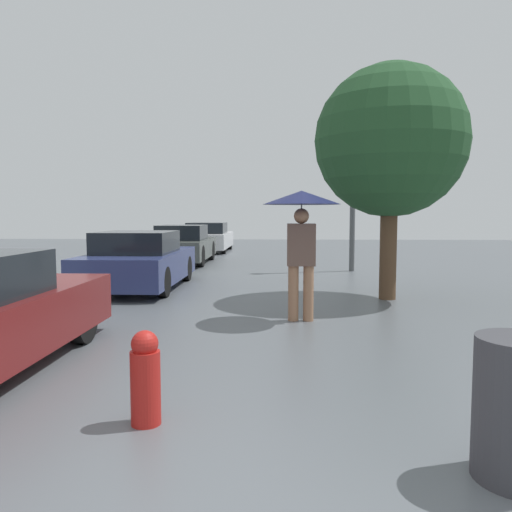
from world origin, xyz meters
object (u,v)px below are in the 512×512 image
at_px(parked_car_third, 183,245).
at_px(tree, 391,142).
at_px(pedestrian, 301,216).
at_px(parked_car_second, 139,262).
at_px(parked_car_farthest, 208,238).
at_px(street_lamp, 353,161).
at_px(fire_hydrant, 145,378).

bearing_deg(parked_car_third, tree, -52.38).
xyz_separation_m(pedestrian, parked_car_second, (-3.40, 3.24, -1.01)).
bearing_deg(parked_car_third, pedestrian, -68.44).
bearing_deg(parked_car_farthest, tree, -66.87).
xyz_separation_m(tree, street_lamp, (0.01, 4.74, 0.15)).
relative_size(parked_car_farthest, tree, 0.96).
bearing_deg(street_lamp, parked_car_second, -145.62).
bearing_deg(parked_car_second, street_lamp, 34.38).
distance_m(parked_car_farthest, street_lamp, 9.38).
relative_size(parked_car_second, parked_car_third, 1.01).
bearing_deg(tree, parked_car_farthest, 113.13).
distance_m(pedestrian, parked_car_second, 4.81).
relative_size(parked_car_second, street_lamp, 0.78).
relative_size(pedestrian, fire_hydrant, 2.68).
height_order(parked_car_third, parked_car_farthest, parked_car_third).
relative_size(pedestrian, parked_car_farthest, 0.47).
height_order(street_lamp, fire_hydrant, street_lamp).
bearing_deg(parked_car_third, fire_hydrant, -80.48).
bearing_deg(pedestrian, street_lamp, 75.40).
height_order(parked_car_farthest, tree, tree).
height_order(parked_car_farthest, street_lamp, street_lamp).
relative_size(parked_car_farthest, street_lamp, 0.84).
bearing_deg(fire_hydrant, parked_car_second, 105.99).
height_order(parked_car_third, street_lamp, street_lamp).
bearing_deg(street_lamp, pedestrian, -104.60).
bearing_deg(parked_car_second, pedestrian, -43.63).
distance_m(pedestrian, street_lamp, 7.17).
bearing_deg(parked_car_third, parked_car_second, -88.96).
bearing_deg(parked_car_second, parked_car_farthest, 90.12).
distance_m(parked_car_second, parked_car_third, 5.63).
distance_m(pedestrian, parked_car_third, 9.59).
relative_size(pedestrian, street_lamp, 0.39).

